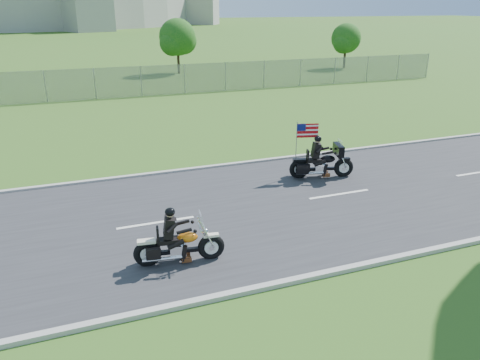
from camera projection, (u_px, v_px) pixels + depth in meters
name	position (u px, v px, depth m)	size (l,w,h in m)	color
ground	(223.00, 214.00, 13.90)	(420.00, 420.00, 0.00)	#3B5B1C
road	(223.00, 213.00, 13.89)	(120.00, 8.00, 0.04)	#28282B
curb_north	(188.00, 170.00, 17.42)	(120.00, 0.18, 0.12)	#9E9B93
curb_south	(282.00, 283.00, 10.33)	(120.00, 0.18, 0.12)	#9E9B93
fence	(45.00, 86.00, 29.40)	(60.00, 0.03, 2.00)	gray
tree_fence_near	(178.00, 39.00, 41.15)	(3.52, 3.28, 4.75)	#382316
tree_fence_far	(346.00, 40.00, 44.80)	(3.08, 2.87, 4.20)	#382316
motorcycle_lead	(178.00, 246.00, 11.08)	(2.18, 0.72, 1.47)	black
motorcycle_follow	(321.00, 164.00, 16.57)	(2.29, 1.04, 1.94)	black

